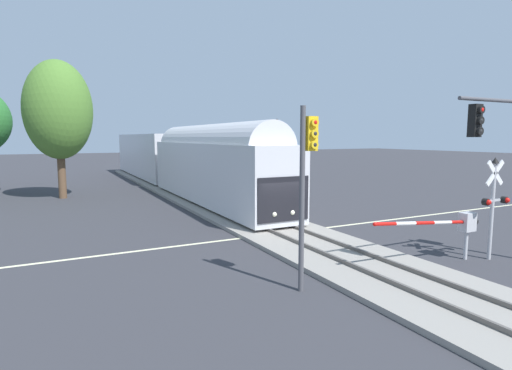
{
  "coord_description": "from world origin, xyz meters",
  "views": [
    {
      "loc": [
        -9.75,
        -16.53,
        4.62
      ],
      "look_at": [
        0.24,
        3.19,
        2.0
      ],
      "focal_mm": 28.46,
      "sensor_mm": 36.0,
      "label": 1
    }
  ],
  "objects_px": {
    "commuter_train": "(175,158)",
    "crossing_gate_near": "(458,224)",
    "traffic_signal_median": "(307,169)",
    "oak_behind_train": "(58,110)",
    "traffic_signal_far_side": "(279,146)",
    "crossing_signal_mast": "(494,198)"
  },
  "relations": [
    {
      "from": "commuter_train",
      "to": "traffic_signal_far_side",
      "type": "height_order",
      "value": "traffic_signal_far_side"
    },
    {
      "from": "crossing_signal_mast",
      "to": "traffic_signal_far_side",
      "type": "xyz_separation_m",
      "value": [
        0.35,
        16.65,
        1.6
      ]
    },
    {
      "from": "traffic_signal_far_side",
      "to": "oak_behind_train",
      "type": "xyz_separation_m",
      "value": [
        -14.35,
        7.84,
        2.62
      ]
    },
    {
      "from": "traffic_signal_median",
      "to": "oak_behind_train",
      "type": "bearing_deg",
      "value": 104.05
    },
    {
      "from": "commuter_train",
      "to": "crossing_gate_near",
      "type": "bearing_deg",
      "value": -81.9
    },
    {
      "from": "crossing_gate_near",
      "to": "crossing_signal_mast",
      "type": "xyz_separation_m",
      "value": [
        1.32,
        -0.43,
        0.94
      ]
    },
    {
      "from": "commuter_train",
      "to": "crossing_gate_near",
      "type": "relative_size",
      "value": 7.8
    },
    {
      "from": "traffic_signal_median",
      "to": "oak_behind_train",
      "type": "relative_size",
      "value": 0.54
    },
    {
      "from": "commuter_train",
      "to": "crossing_signal_mast",
      "type": "xyz_separation_m",
      "value": [
        4.92,
        -25.73,
        -0.43
      ]
    },
    {
      "from": "commuter_train",
      "to": "crossing_signal_mast",
      "type": "bearing_deg",
      "value": -79.16
    },
    {
      "from": "commuter_train",
      "to": "traffic_signal_far_side",
      "type": "distance_m",
      "value": 10.56
    },
    {
      "from": "crossing_gate_near",
      "to": "crossing_signal_mast",
      "type": "relative_size",
      "value": 1.34
    },
    {
      "from": "crossing_gate_near",
      "to": "oak_behind_train",
      "type": "bearing_deg",
      "value": 117.79
    },
    {
      "from": "crossing_signal_mast",
      "to": "crossing_gate_near",
      "type": "bearing_deg",
      "value": 161.81
    },
    {
      "from": "commuter_train",
      "to": "crossing_gate_near",
      "type": "xyz_separation_m",
      "value": [
        3.6,
        -25.29,
        -1.37
      ]
    },
    {
      "from": "crossing_signal_mast",
      "to": "traffic_signal_median",
      "type": "height_order",
      "value": "traffic_signal_median"
    },
    {
      "from": "traffic_signal_median",
      "to": "traffic_signal_far_side",
      "type": "height_order",
      "value": "traffic_signal_far_side"
    },
    {
      "from": "crossing_signal_mast",
      "to": "traffic_signal_far_side",
      "type": "height_order",
      "value": "traffic_signal_far_side"
    },
    {
      "from": "crossing_gate_near",
      "to": "traffic_signal_far_side",
      "type": "relative_size",
      "value": 0.87
    },
    {
      "from": "crossing_gate_near",
      "to": "crossing_signal_mast",
      "type": "bearing_deg",
      "value": -18.19
    },
    {
      "from": "crossing_gate_near",
      "to": "crossing_signal_mast",
      "type": "distance_m",
      "value": 1.68
    },
    {
      "from": "crossing_signal_mast",
      "to": "traffic_signal_far_side",
      "type": "distance_m",
      "value": 16.73
    }
  ]
}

